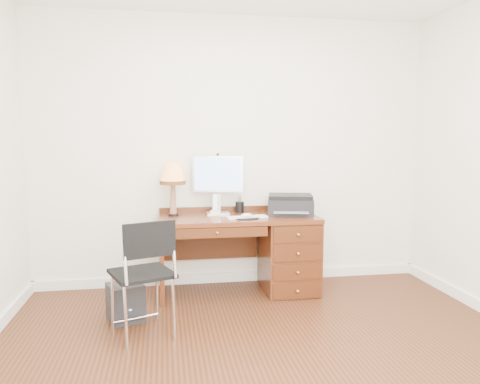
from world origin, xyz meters
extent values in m
plane|color=#35190C|center=(0.00, 0.00, 0.00)|extent=(4.00, 4.00, 0.00)
plane|color=silver|center=(0.00, 1.75, 1.35)|extent=(4.00, 0.00, 4.00)
cube|color=white|center=(0.00, 1.74, 0.05)|extent=(4.00, 0.03, 0.10)
cube|color=#5C2813|center=(0.00, 1.40, 0.73)|extent=(1.50, 0.65, 0.04)
cube|color=#5C2813|center=(0.50, 1.40, 0.35)|extent=(0.50, 0.61, 0.71)
cube|color=#5C2813|center=(-0.73, 1.40, 0.35)|extent=(0.04, 0.61, 0.71)
cube|color=#49200E|center=(-0.24, 1.69, 0.46)|extent=(0.96, 0.03, 0.39)
cube|color=#49200E|center=(-0.24, 1.09, 0.66)|extent=(0.91, 0.03, 0.09)
sphere|color=#BF8C3F|center=(0.50, 1.06, 0.35)|extent=(0.03, 0.03, 0.03)
cube|color=silver|center=(-0.18, 1.57, 0.76)|extent=(0.24, 0.19, 0.01)
cube|color=silver|center=(-0.18, 1.62, 0.85)|extent=(0.05, 0.04, 0.18)
cube|color=silver|center=(-0.18, 1.60, 1.14)|extent=(0.50, 0.12, 0.36)
cube|color=#4C8CF2|center=(-0.18, 1.57, 1.14)|extent=(0.45, 0.08, 0.32)
cube|color=white|center=(0.07, 1.29, 0.76)|extent=(0.40, 0.17, 0.01)
cylinder|color=black|center=(0.06, 1.27, 0.75)|extent=(0.23, 0.23, 0.01)
ellipsoid|color=white|center=(0.06, 1.27, 0.78)|extent=(0.10, 0.07, 0.04)
cube|color=black|center=(0.52, 1.43, 0.83)|extent=(0.50, 0.43, 0.15)
cube|color=black|center=(0.52, 1.43, 0.92)|extent=(0.48, 0.40, 0.04)
cylinder|color=black|center=(-0.62, 1.53, 0.76)|extent=(0.10, 0.10, 0.02)
cone|color=#9A6748|center=(-0.62, 1.53, 0.92)|extent=(0.07, 0.07, 0.30)
cone|color=#FFA150|center=(-0.62, 1.53, 1.17)|extent=(0.25, 0.25, 0.19)
cylinder|color=#593814|center=(-0.62, 1.53, 1.07)|extent=(0.25, 0.25, 0.04)
cube|color=white|center=(-0.21, 1.51, 0.77)|extent=(0.11, 0.11, 0.04)
cube|color=white|center=(-0.21, 1.51, 0.87)|extent=(0.06, 0.07, 0.16)
cylinder|color=black|center=(0.05, 1.62, 0.80)|extent=(0.08, 0.08, 0.11)
cube|color=black|center=(-0.88, 0.54, 0.48)|extent=(0.55, 0.55, 0.03)
cube|color=black|center=(-0.88, 0.34, 0.78)|extent=(0.37, 0.16, 0.26)
cylinder|color=silver|center=(-1.06, 0.72, 0.24)|extent=(0.02, 0.02, 0.48)
cylinder|color=silver|center=(-0.70, 0.72, 0.24)|extent=(0.02, 0.02, 0.48)
cylinder|color=silver|center=(-1.06, 0.36, 0.24)|extent=(0.02, 0.02, 0.48)
cylinder|color=silver|center=(-0.70, 0.36, 0.24)|extent=(0.02, 0.02, 0.48)
cylinder|color=silver|center=(-1.06, 0.34, 0.69)|extent=(0.02, 0.02, 0.43)
cylinder|color=silver|center=(-0.70, 0.34, 0.69)|extent=(0.02, 0.02, 0.43)
cube|color=black|center=(-1.03, 0.85, 0.15)|extent=(0.34, 0.34, 0.31)
camera|label=1|loc=(-0.70, -2.96, 1.50)|focal=35.00mm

